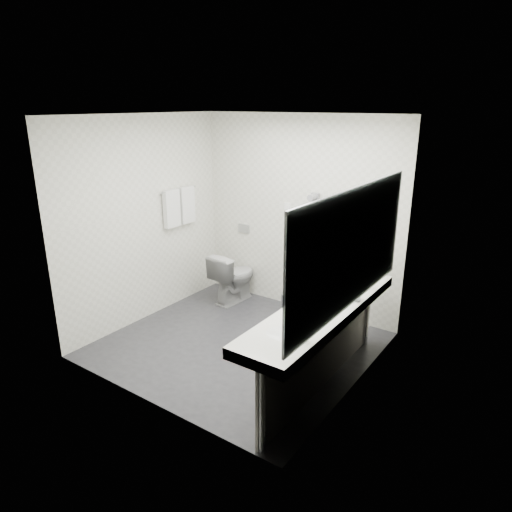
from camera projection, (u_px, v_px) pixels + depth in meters
The scene contains 31 objects.
floor at pixel (238, 345), 5.23m from camera, with size 2.80×2.80×0.00m, color #2D2C31.
ceiling at pixel (234, 115), 4.43m from camera, with size 2.80×2.80×0.00m, color white.
wall_back at pixel (298, 215), 5.84m from camera, with size 2.80×2.80×0.00m, color white.
wall_front at pixel (141, 275), 3.82m from camera, with size 2.80×2.80×0.00m, color white.
wall_left at pixel (144, 221), 5.59m from camera, with size 2.60×2.60×0.00m, color white.
wall_right at pixel (362, 265), 4.07m from camera, with size 2.60×2.60×0.00m, color white.
vanity_counter at pixel (321, 311), 4.21m from camera, with size 0.55×2.20×0.10m, color white.
vanity_panel at pixel (322, 353), 4.33m from camera, with size 0.03×2.15×0.75m, color gray.
vanity_post_near at pixel (263, 412), 3.50m from camera, with size 0.06×0.06×0.75m, color silver.
vanity_post_far at pixel (367, 314), 5.12m from camera, with size 0.06×0.06×0.75m, color silver.
mirror at pixel (353, 248), 3.86m from camera, with size 0.02×2.20×1.05m, color #B2BCC6.
basin_near at pixel (284, 336), 3.69m from camera, with size 0.40×0.31×0.05m, color white.
basin_far at pixel (351, 286), 4.70m from camera, with size 0.40×0.31×0.05m, color white.
faucet_near at pixel (306, 332), 3.56m from camera, with size 0.04×0.04×0.15m, color silver.
faucet_far at pixel (370, 281), 4.57m from camera, with size 0.04×0.04×0.15m, color silver.
soap_bottle_a at pixel (330, 304), 4.10m from camera, with size 0.05×0.05×0.11m, color beige.
soap_bottle_c at pixel (327, 306), 4.06m from camera, with size 0.04×0.04×0.11m, color beige.
glass_left at pixel (356, 294), 4.32m from camera, with size 0.06×0.06×0.12m, color silver.
glass_right at pixel (357, 296), 4.28m from camera, with size 0.06×0.06×0.11m, color silver.
toilet at pixel (234, 277), 6.29m from camera, with size 0.39×0.69×0.70m, color white.
flush_plate at pixel (244, 229), 6.39m from camera, with size 0.18×0.02×0.12m, color #B2B5BA.
pedal_bin at pixel (289, 305), 5.91m from camera, with size 0.20×0.20×0.29m, color #B2B5BA.
bin_lid at pixel (289, 294), 5.86m from camera, with size 0.20×0.20×0.01m, color #B2B5BA.
towel_rail at pixel (178, 190), 5.89m from camera, with size 0.02×0.02×0.62m, color silver.
towel_near at pixel (172, 209), 5.85m from camera, with size 0.07×0.24×0.48m, color white.
towel_far at pixel (187, 205), 6.07m from camera, with size 0.07×0.24×0.48m, color white.
dryer_cradle at pixel (315, 199), 5.60m from camera, with size 0.10×0.04×0.14m, color gray.
dryer_barrel at pixel (313, 197), 5.54m from camera, with size 0.08×0.08×0.14m, color gray.
dryer_cord at pixel (314, 219), 5.67m from camera, with size 0.02×0.02×0.35m, color black.
switch_plate_a at pixel (288, 206), 5.88m from camera, with size 0.09×0.02×0.09m, color white.
switch_plate_b at pixel (338, 214), 5.50m from camera, with size 0.09×0.02×0.09m, color white.
Camera 1 is at (2.82, -3.68, 2.61)m, focal length 32.29 mm.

